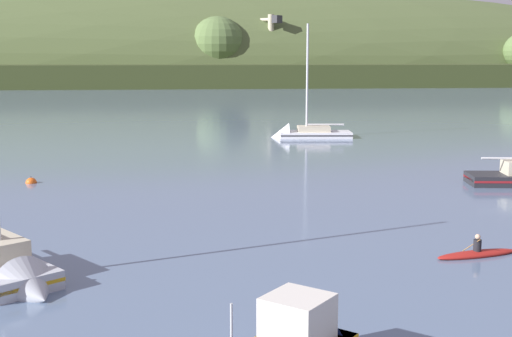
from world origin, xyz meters
TOP-DOWN VIEW (x-y plane):
  - far_shoreline_hill at (-33.18, 224.97)m, footprint 558.34×111.74m
  - dockside_crane at (17.42, 187.52)m, footprint 10.50×10.69m
  - sailboat_near_mooring at (5.92, 65.71)m, footprint 8.11×3.56m
  - sailboat_far_left at (-12.30, 23.90)m, footprint 6.47×7.32m
  - canoe_with_paddler at (6.02, 25.10)m, footprint 3.72×1.66m
  - mooring_buoy_foreground at (-15.48, 43.33)m, footprint 0.70×0.70m

SIDE VIEW (x-z plane):
  - mooring_buoy_foreground at x=-15.48m, z-range -0.39..0.39m
  - canoe_with_paddler at x=6.02m, z-range -0.41..0.61m
  - sailboat_near_mooring at x=5.92m, z-range -6.05..6.37m
  - far_shoreline_hill at x=-33.18m, z-range -31.26..31.81m
  - sailboat_far_left at x=-12.30m, z-range -5.66..6.23m
  - dockside_crane at x=17.42m, z-range -0.36..18.63m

